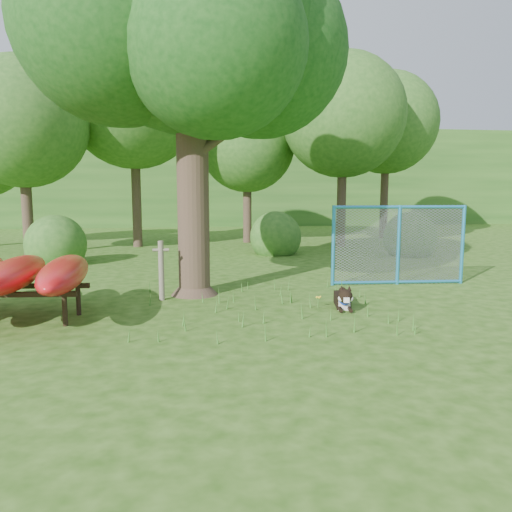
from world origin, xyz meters
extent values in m
plane|color=#254C0F|center=(0.00, 0.00, 0.00)|extent=(80.00, 80.00, 0.00)
cylinder|color=#3C2C20|center=(-0.95, 2.56, 2.63)|extent=(0.73, 0.73, 5.26)
cone|color=#3C2C20|center=(-0.95, 2.56, 0.26)|extent=(1.09, 1.09, 0.53)
sphere|color=#154814|center=(-0.95, 2.56, 5.89)|extent=(5.05, 5.05, 5.05)
sphere|color=#154814|center=(0.57, 3.07, 5.26)|extent=(3.79, 3.79, 3.79)
sphere|color=#154814|center=(-2.35, 2.26, 5.47)|extent=(4.00, 4.00, 4.00)
sphere|color=#154814|center=(-0.53, 1.26, 4.84)|extent=(3.37, 3.37, 3.37)
sphere|color=#154814|center=(-1.48, 3.77, 6.31)|extent=(3.58, 3.58, 3.58)
cylinder|color=#3C2C20|center=(-0.32, 2.51, 3.37)|extent=(1.48, 0.57, 1.12)
cylinder|color=#3C2C20|center=(-1.46, 2.82, 3.79)|extent=(1.11, 0.84, 1.08)
cylinder|color=#69614F|center=(-1.63, 2.10, 0.61)|extent=(0.11, 0.11, 1.23)
cylinder|color=#69614F|center=(-1.63, 2.10, 1.04)|extent=(0.33, 0.07, 0.07)
cylinder|color=black|center=(-3.13, 0.33, 0.26)|extent=(0.09, 0.09, 0.52)
cylinder|color=black|center=(-3.06, 1.06, 0.26)|extent=(0.09, 0.09, 0.52)
cube|color=black|center=(-4.41, 1.19, 0.54)|extent=(3.12, 0.38, 0.08)
ellipsoid|color=red|center=(-4.03, 0.79, 0.83)|extent=(0.86, 3.16, 0.50)
ellipsoid|color=red|center=(-3.20, 0.71, 0.83)|extent=(0.97, 3.18, 0.50)
cube|color=black|center=(1.88, 1.07, 0.12)|extent=(0.39, 0.74, 0.24)
cube|color=white|center=(1.82, 0.77, 0.11)|extent=(0.24, 0.18, 0.22)
sphere|color=black|center=(1.79, 0.59, 0.30)|extent=(0.26, 0.26, 0.26)
cube|color=white|center=(1.76, 0.47, 0.26)|extent=(0.13, 0.16, 0.09)
sphere|color=white|center=(1.70, 0.59, 0.26)|extent=(0.12, 0.12, 0.12)
sphere|color=white|center=(1.86, 0.56, 0.26)|extent=(0.12, 0.12, 0.12)
cone|color=black|center=(1.73, 0.65, 0.44)|extent=(0.13, 0.13, 0.12)
cone|color=black|center=(1.86, 0.62, 0.44)|extent=(0.09, 0.11, 0.12)
cylinder|color=black|center=(1.70, 0.64, 0.05)|extent=(0.13, 0.31, 0.07)
cylinder|color=black|center=(1.88, 0.60, 0.05)|extent=(0.13, 0.31, 0.07)
sphere|color=black|center=(2.00, 1.43, 0.22)|extent=(0.16, 0.16, 0.16)
torus|color=blue|center=(1.80, 0.67, 0.24)|extent=(0.26, 0.12, 0.25)
cylinder|color=#2A8CC6|center=(2.31, 3.15, 0.94)|extent=(0.09, 0.09, 1.89)
cylinder|color=#2A8CC6|center=(3.88, 3.05, 0.94)|extent=(0.09, 0.09, 1.89)
cylinder|color=#2A8CC6|center=(5.46, 2.95, 0.94)|extent=(0.09, 0.09, 1.89)
cylinder|color=#2A8CC6|center=(3.88, 3.05, 1.85)|extent=(3.15, 0.28, 0.07)
cylinder|color=#2A8CC6|center=(3.88, 3.05, 0.05)|extent=(3.15, 0.28, 0.07)
plane|color=gray|center=(3.88, 3.05, 0.94)|extent=(3.14, 0.21, 3.15)
cylinder|color=#407C28|center=(1.38, 1.00, 0.10)|extent=(0.02, 0.02, 0.20)
sphere|color=yellow|center=(1.38, 1.00, 0.20)|extent=(0.04, 0.04, 0.04)
sphere|color=yellow|center=(1.42, 1.01, 0.21)|extent=(0.04, 0.04, 0.04)
sphere|color=yellow|center=(1.36, 1.04, 0.19)|extent=(0.04, 0.04, 0.04)
sphere|color=yellow|center=(1.39, 0.97, 0.20)|extent=(0.04, 0.04, 0.04)
sphere|color=yellow|center=(1.35, 0.99, 0.21)|extent=(0.04, 0.04, 0.04)
cylinder|color=#3C2C20|center=(-6.50, 10.00, 2.10)|extent=(0.36, 0.36, 4.20)
sphere|color=#2B5C1E|center=(-6.50, 10.00, 4.50)|extent=(4.40, 4.40, 4.40)
cylinder|color=#3C2C20|center=(-3.00, 12.00, 2.62)|extent=(0.36, 0.36, 5.25)
sphere|color=#2B5C1E|center=(-3.00, 12.00, 5.62)|extent=(5.20, 5.20, 5.20)
cylinder|color=#3C2C20|center=(1.50, 13.00, 1.92)|extent=(0.36, 0.36, 3.85)
sphere|color=#2B5C1E|center=(1.50, 13.00, 4.12)|extent=(4.00, 4.00, 4.00)
cylinder|color=#3C2C20|center=(5.00, 11.00, 2.38)|extent=(0.36, 0.36, 4.76)
sphere|color=#2B5C1E|center=(5.00, 11.00, 5.10)|extent=(4.80, 4.80, 4.80)
cylinder|color=#3C2C20|center=(8.00, 14.00, 2.45)|extent=(0.36, 0.36, 4.90)
sphere|color=#2B5C1E|center=(8.00, 14.00, 5.25)|extent=(4.60, 4.60, 4.60)
sphere|color=#2B5C1E|center=(-5.00, 7.50, 0.00)|extent=(1.80, 1.80, 1.80)
sphere|color=#2B5C1E|center=(6.50, 8.00, 0.00)|extent=(1.80, 1.80, 1.80)
sphere|color=#2B5C1E|center=(2.00, 9.00, 0.00)|extent=(1.80, 1.80, 1.80)
cube|color=#2B5C1E|center=(0.00, 28.00, 3.00)|extent=(80.00, 12.00, 6.00)
camera|label=1|loc=(-1.12, -8.12, 2.27)|focal=35.00mm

